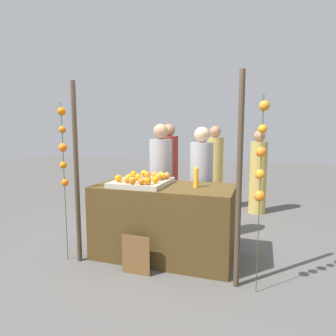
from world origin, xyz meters
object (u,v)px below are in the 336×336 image
at_px(vendor_right, 201,188).
at_px(orange_0, 129,178).
at_px(stall_counter, 164,221).
at_px(vendor_left, 161,184).
at_px(juice_bottle, 196,178).
at_px(orange_1, 161,175).
at_px(chalkboard_sign, 136,255).

bearing_deg(vendor_right, orange_0, -129.11).
bearing_deg(stall_counter, vendor_left, 112.69).
bearing_deg(juice_bottle, vendor_left, 135.28).
xyz_separation_m(orange_0, orange_1, (0.27, 0.37, -0.00)).
xyz_separation_m(orange_1, vendor_left, (-0.17, 0.49, -0.22)).
relative_size(orange_1, juice_bottle, 0.33).
relative_size(stall_counter, chalkboard_sign, 3.78).
bearing_deg(orange_1, stall_counter, -59.91).
distance_m(juice_bottle, vendor_left, 1.00).
xyz_separation_m(stall_counter, orange_0, (-0.39, -0.17, 0.56)).
relative_size(orange_0, vendor_left, 0.05).
bearing_deg(orange_1, vendor_left, 109.31).
distance_m(vendor_left, vendor_right, 0.61).
relative_size(stall_counter, juice_bottle, 6.97).
height_order(juice_bottle, vendor_right, vendor_right).
xyz_separation_m(orange_0, chalkboard_sign, (0.25, -0.39, -0.79)).
xyz_separation_m(stall_counter, vendor_left, (-0.29, 0.70, 0.33)).
height_order(orange_0, juice_bottle, juice_bottle).
xyz_separation_m(stall_counter, chalkboard_sign, (-0.14, -0.55, -0.24)).
bearing_deg(stall_counter, chalkboard_sign, -103.99).
relative_size(juice_bottle, vendor_right, 0.15).
distance_m(orange_1, vendor_right, 0.71).
relative_size(stall_counter, orange_1, 21.07).
relative_size(orange_0, chalkboard_sign, 0.20).
height_order(stall_counter, juice_bottle, juice_bottle).
relative_size(stall_counter, vendor_left, 1.02).
xyz_separation_m(vendor_left, vendor_right, (0.61, 0.01, -0.02)).
xyz_separation_m(orange_0, juice_bottle, (0.79, 0.18, 0.01)).
distance_m(juice_bottle, chalkboard_sign, 1.12).
bearing_deg(stall_counter, juice_bottle, 2.66).
bearing_deg(vendor_left, orange_1, -70.69).
relative_size(stall_counter, vendor_right, 1.05).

